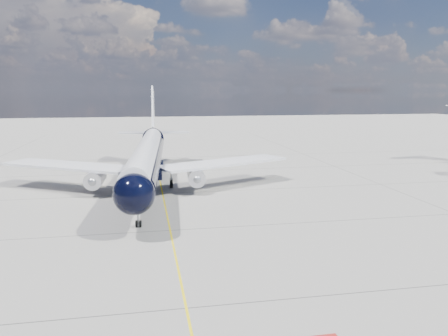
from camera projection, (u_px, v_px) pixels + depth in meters
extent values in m
plane|color=#98948D|center=(161.00, 185.00, 59.96)|extent=(320.00, 320.00, 0.00)
cube|color=yellow|center=(163.00, 194.00, 55.12)|extent=(0.16, 160.00, 0.01)
cylinder|color=black|center=(147.00, 159.00, 56.44)|extent=(6.18, 36.87, 3.67)
sphere|color=black|center=(134.00, 194.00, 37.55)|extent=(3.91, 3.91, 3.67)
cone|color=black|center=(154.00, 137.00, 78.53)|extent=(4.12, 7.00, 3.67)
cylinder|color=white|center=(147.00, 152.00, 56.28)|extent=(5.50, 38.74, 2.86)
cube|color=black|center=(134.00, 188.00, 37.27)|extent=(2.39, 1.32, 0.53)
cube|color=white|center=(69.00, 166.00, 56.85)|extent=(18.29, 13.91, 0.31)
cube|color=white|center=(223.00, 163.00, 59.17)|extent=(18.90, 11.97, 0.31)
cube|color=black|center=(147.00, 170.00, 56.68)|extent=(4.71, 9.91, 0.97)
cylinder|color=silver|center=(95.00, 178.00, 54.18)|extent=(2.46, 4.58, 2.16)
cylinder|color=silver|center=(196.00, 176.00, 55.62)|extent=(2.46, 4.58, 2.16)
sphere|color=gray|center=(92.00, 182.00, 52.20)|extent=(1.13, 1.13, 1.06)
sphere|color=gray|center=(197.00, 179.00, 53.63)|extent=(1.13, 1.13, 1.06)
cube|color=white|center=(95.00, 172.00, 54.24)|extent=(0.42, 3.10, 1.06)
cube|color=white|center=(196.00, 170.00, 55.68)|extent=(0.42, 3.10, 1.06)
cube|color=white|center=(153.00, 109.00, 77.20)|extent=(0.73, 6.13, 8.23)
cube|color=white|center=(154.00, 132.00, 78.40)|extent=(12.74, 3.94, 0.21)
cylinder|color=gray|center=(138.00, 215.00, 41.36)|extent=(0.19, 0.19, 2.03)
cylinder|color=black|center=(136.00, 224.00, 41.49)|extent=(0.22, 0.69, 0.68)
cylinder|color=black|center=(141.00, 224.00, 41.53)|extent=(0.22, 0.69, 0.68)
cylinder|color=gray|center=(125.00, 178.00, 57.99)|extent=(0.27, 0.27, 1.84)
cylinder|color=gray|center=(171.00, 177.00, 58.69)|extent=(0.27, 0.27, 1.84)
cylinder|color=black|center=(124.00, 185.00, 57.60)|extent=(0.51, 1.09, 1.06)
cylinder|color=black|center=(125.00, 183.00, 58.64)|extent=(0.51, 1.09, 1.06)
cylinder|color=black|center=(171.00, 184.00, 58.31)|extent=(0.51, 1.09, 1.06)
cylinder|color=black|center=(171.00, 182.00, 59.35)|extent=(0.51, 1.09, 1.06)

